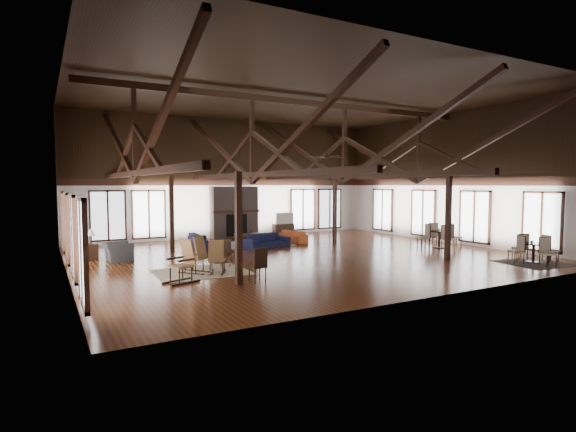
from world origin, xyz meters
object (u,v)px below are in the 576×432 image
tv_console (283,229)px  sofa_navy_front (267,241)px  coffee_table (250,235)px  armchair (118,252)px  sofa_navy_left (202,241)px  sofa_orange (290,236)px  cafe_table_near (534,249)px  cafe_table_far (439,236)px

tv_console → sofa_navy_front: bearing=-126.2°
coffee_table → armchair: armchair is taller
sofa_navy_left → armchair: (-3.66, -1.90, 0.03)m
sofa_orange → tv_console: 3.33m
sofa_navy_front → cafe_table_near: cafe_table_near is taller
sofa_orange → cafe_table_far: cafe_table_far is taller
cafe_table_far → tv_console: 8.52m
sofa_navy_front → sofa_orange: size_ratio=1.15×
coffee_table → cafe_table_near: cafe_table_near is taller
sofa_orange → cafe_table_far: 6.68m
sofa_navy_left → tv_console: (5.54, 2.91, -0.02)m
cafe_table_far → tv_console: size_ratio=1.74×
sofa_navy_left → coffee_table: size_ratio=1.59×
cafe_table_far → tv_console: (-3.35, 7.83, -0.22)m
cafe_table_far → sofa_navy_left: bearing=151.0°
coffee_table → armchair: bearing=-165.7°
sofa_orange → armchair: armchair is taller
armchair → tv_console: 10.38m
sofa_navy_left → coffee_table: bearing=-84.4°
sofa_orange → cafe_table_near: cafe_table_near is taller
cafe_table_near → sofa_navy_front: bearing=129.6°
sofa_navy_front → sofa_orange: sofa_navy_front is taller
cafe_table_far → coffee_table: bearing=143.4°
coffee_table → cafe_table_far: size_ratio=0.66×
armchair → cafe_table_near: (12.56, -7.20, 0.14)m
coffee_table → armchair: size_ratio=1.27×
armchair → cafe_table_far: cafe_table_far is taller
coffee_table → tv_console: size_ratio=1.14×
armchair → tv_console: armchair is taller
sofa_navy_left → armchair: armchair is taller
sofa_navy_left → cafe_table_far: cafe_table_far is taller
armchair → cafe_table_near: cafe_table_near is taller
sofa_navy_front → sofa_navy_left: 2.78m
coffee_table → cafe_table_far: 8.27m
sofa_navy_left → sofa_navy_front: bearing=-112.5°
sofa_navy_front → sofa_orange: 2.11m
sofa_navy_front → tv_console: (3.08, 4.21, -0.01)m
sofa_navy_left → sofa_orange: 4.22m
sofa_navy_front → cafe_table_near: bearing=-62.2°
coffee_table → armchair: (-5.90, -1.91, -0.09)m
cafe_table_near → cafe_table_far: bearing=90.1°
coffee_table → tv_console: tv_console is taller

